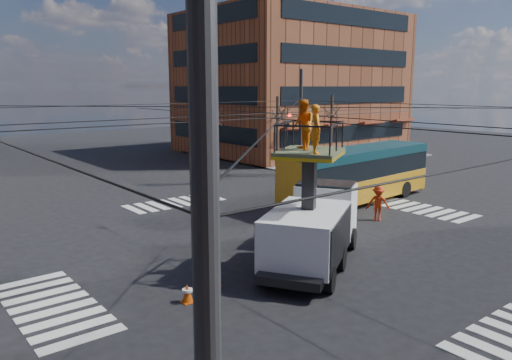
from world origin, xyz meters
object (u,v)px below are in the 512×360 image
Objects in this scene: traffic_cone at (187,293)px; worker_ground at (215,264)px; utility_truck at (313,211)px; city_bus at (357,174)px; flagger at (378,203)px.

traffic_cone is 1.54m from worker_ground.
utility_truck reaches higher than worker_ground.
city_bus is (9.35, 5.69, -0.34)m from utility_truck.
utility_truck reaches higher than traffic_cone.
flagger is (11.33, 2.01, 0.05)m from worker_ground.
utility_truck is 7.53m from flagger.
worker_ground is at bearing 17.80° from traffic_cone.
traffic_cone is at bearing 148.84° from utility_truck.
flagger reaches higher than traffic_cone.
utility_truck is 5.92m from traffic_cone.
traffic_cone is at bearing -162.86° from city_bus.
worker_ground is at bearing -122.18° from flagger.
worker_ground is (-13.63, -5.34, -0.88)m from city_bus.
flagger is at bearing 10.92° from traffic_cone.
worker_ground is 0.94× the size of flagger.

